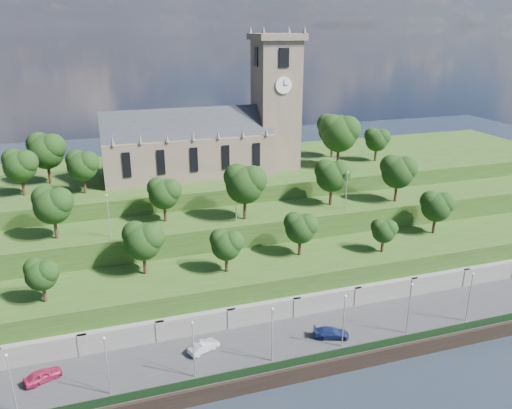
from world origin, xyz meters
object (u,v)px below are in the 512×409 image
object	(u,v)px
church	(212,135)
car_left	(43,375)
car_right	(331,333)
car_middle	(203,346)

from	to	relation	value
church	car_left	bearing A→B (deg)	-128.28
car_right	church	bearing A→B (deg)	29.23
car_middle	car_right	world-z (taller)	car_middle
car_left	car_right	world-z (taller)	car_left
car_middle	car_right	bearing A→B (deg)	-121.17
church	car_right	distance (m)	46.17
car_right	car_left	bearing A→B (deg)	105.99
church	car_middle	distance (m)	44.87
car_left	car_middle	xyz separation A→B (m)	(19.76, -0.23, -0.04)
car_middle	car_right	distance (m)	17.57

